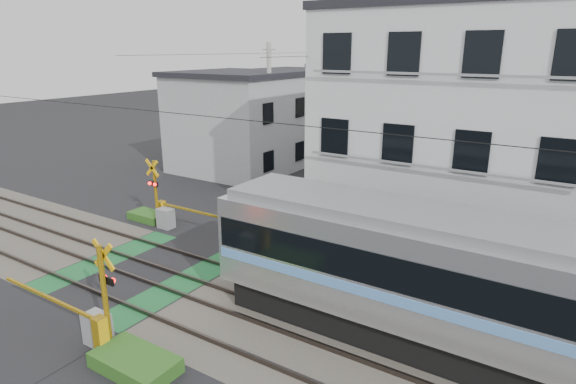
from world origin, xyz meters
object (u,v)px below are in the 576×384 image
Objects in this scene: crossing_signal_near at (97,323)px; pedestrian at (408,139)px; crossing_signal_far at (165,212)px; apartment_block at (464,127)px.

crossing_signal_near is 2.76× the size of pedestrian.
apartment_block is (11.09, 5.84, 3.94)m from crossing_signal_far.
crossing_signal_near is at bearing 84.31° from pedestrian.
pedestrian is (-1.92, 29.73, 0.15)m from crossing_signal_near.
crossing_signal_far is 13.14m from apartment_block.
crossing_signal_far is 22.66m from pedestrian.
crossing_signal_near is 8.95m from crossing_signal_far.
crossing_signal_far is 0.46× the size of apartment_block.
crossing_signal_far is at bearing 72.36° from pedestrian.
pedestrian is at bearing 93.69° from crossing_signal_near.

